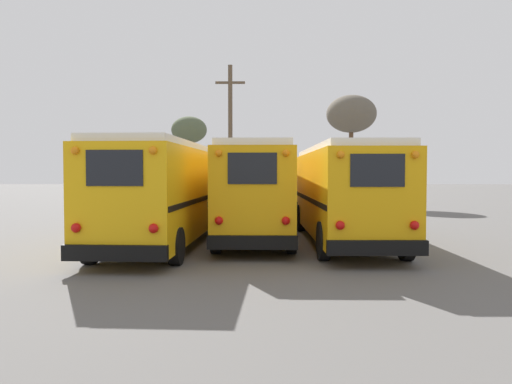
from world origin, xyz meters
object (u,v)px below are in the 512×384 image
utility_pole (230,135)px  school_bus_2 (343,191)px  school_bus_0 (168,190)px  bare_tree_0 (351,115)px  school_bus_1 (256,188)px  bare_tree_1 (189,131)px

utility_pole → school_bus_2: bearing=-72.0°
school_bus_0 → utility_pole: 14.50m
bare_tree_0 → school_bus_2: bearing=-100.9°
school_bus_0 → bare_tree_0: size_ratio=1.36×
school_bus_2 → bare_tree_0: (3.76, 19.44, 4.72)m
school_bus_1 → school_bus_2: school_bus_1 is taller
school_bus_2 → bare_tree_0: size_ratio=1.20×
school_bus_2 → bare_tree_1: 22.12m
school_bus_1 → bare_tree_1: 19.54m
utility_pole → bare_tree_1: 7.12m
school_bus_0 → utility_pole: utility_pole is taller
school_bus_1 → bare_tree_1: bare_tree_1 is taller
school_bus_2 → school_bus_1: bearing=147.9°
school_bus_2 → utility_pole: bearing=108.0°
school_bus_2 → bare_tree_0: bare_tree_0 is taller
school_bus_2 → bare_tree_1: bare_tree_1 is taller
utility_pole → bare_tree_0: size_ratio=1.13×
school_bus_1 → bare_tree_0: size_ratio=1.38×
school_bus_1 → school_bus_2: 3.39m
school_bus_0 → school_bus_2: 5.75m
school_bus_2 → bare_tree_0: 20.36m
school_bus_0 → bare_tree_1: size_ratio=1.66×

